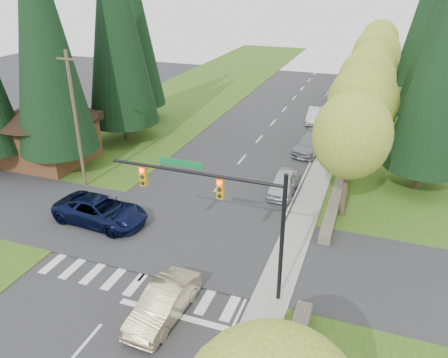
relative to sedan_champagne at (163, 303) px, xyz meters
The scene contains 31 objects.
ground 3.03m from the sedan_champagne, 147.52° to the right, with size 120.00×120.00×0.00m, color #28282B.
grass_east 21.24m from the sedan_champagne, 60.25° to the left, with size 14.00×110.00×0.06m, color #2A4E15.
grass_west 24.07m from the sedan_champagne, 130.01° to the left, with size 14.00×110.00×0.06m, color #2A4E15.
cross_street 6.93m from the sedan_champagne, 111.01° to the left, with size 120.00×8.00×0.10m, color #28282B.
sidewalk_east 20.92m from the sedan_champagne, 77.76° to the left, with size 1.80×80.00×0.13m, color gray.
curb_east 20.75m from the sedan_champagne, 80.06° to the left, with size 0.20×80.00×0.13m, color gray.
stone_wall_north 29.09m from the sedan_champagne, 77.83° to the left, with size 0.70×40.00×0.70m, color #4C4438.
traffic_signal 5.46m from the sedan_champagne, 56.99° to the left, with size 8.70×0.37×6.80m.
brown_building 22.16m from the sedan_champagne, 142.45° to the left, with size 8.40×8.40×5.40m.
utility_pole 16.46m from the sedan_champagne, 138.93° to the left, with size 1.60×0.24×10.00m.
decid_tree_0 14.93m from the sedan_champagne, 61.56° to the left, with size 4.80×4.80×8.37m.
decid_tree_1 21.20m from the sedan_champagne, 70.63° to the left, with size 5.20×5.20×8.80m.
decid_tree_2 27.73m from the sedan_champagne, 75.91° to the left, with size 5.00×5.00×8.82m.
decid_tree_3 34.45m from the sedan_champagne, 78.62° to the left, with size 5.00×5.00×8.55m.
decid_tree_4 41.34m from the sedan_champagne, 80.41° to the left, with size 5.40×5.40×9.18m.
decid_tree_5 48.12m from the sedan_champagne, 82.04° to the left, with size 4.80×4.80×8.30m.
decid_tree_6 55.08m from the sedan_champagne, 82.95° to the left, with size 5.20×5.20×8.86m.
conifer_w_a 22.23m from the sedan_champagne, 141.22° to the left, with size 6.12×6.12×19.80m.
conifer_w_b 26.31m from the sedan_champagne, 138.35° to the left, with size 5.44×5.44×17.80m.
conifer_w_c 27.15m from the sedan_champagne, 125.31° to the left, with size 6.46×6.46×20.80m.
conifer_w_e 32.56m from the sedan_champagne, 121.93° to the left, with size 5.78×5.78×18.80m.
conifer_e_a 23.53m from the sedan_champagne, 57.96° to the left, with size 5.44×5.44×17.80m.
conifer_e_b 36.18m from the sedan_champagne, 68.87° to the left, with size 6.12×6.12×19.80m.
conifer_e_c 48.59m from the sedan_champagne, 76.05° to the left, with size 5.10×5.10×16.80m.
sedan_champagne is the anchor object (origin of this frame).
suv_navy 9.91m from the sedan_champagne, 140.76° to the left, with size 2.84×6.16×1.71m, color black.
parked_car_a 14.64m from the sedan_champagne, 80.97° to the left, with size 1.77×4.40×1.50m, color silver.
parked_car_b 23.34m from the sedan_champagne, 83.35° to the left, with size 2.10×5.16×1.50m, color gray.
parked_car_c 32.13m from the sedan_champagne, 86.91° to the left, with size 1.58×4.53×1.49m, color silver.
parked_car_d 41.07m from the sedan_champagne, 85.63° to the left, with size 1.92×4.76×1.62m, color silver.
parked_car_e 43.78m from the sedan_champagne, 86.64° to the left, with size 2.11×5.19×1.51m, color #B0B0B5.
Camera 1 is at (10.48, -12.26, 14.51)m, focal length 35.00 mm.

